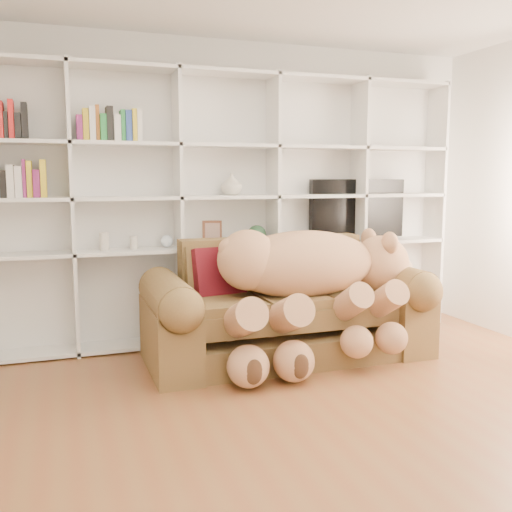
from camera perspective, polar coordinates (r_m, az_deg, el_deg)
name	(u,v)px	position (r m, az deg, el deg)	size (l,w,h in m)	color
floor	(347,450)	(3.32, 9.11, -18.62)	(5.00, 5.00, 0.00)	brown
wall_back	(221,191)	(5.30, -3.54, 6.53)	(5.00, 0.02, 2.70)	white
bookshelf	(199,196)	(5.11, -5.72, 5.96)	(4.43, 0.35, 2.40)	white
sofa	(286,313)	(4.74, 3.00, -5.70)	(2.28, 0.99, 0.96)	brown
teddy_bear	(310,278)	(4.55, 5.37, -2.19)	(1.83, 0.97, 1.06)	tan
throw_pillow	(218,273)	(4.65, -3.81, -1.75)	(0.42, 0.14, 0.42)	#5B0F18
tv	(357,210)	(5.69, 10.07, 4.55)	(1.00, 0.18, 0.59)	black
picture_frame	(212,233)	(5.10, -4.41, 2.34)	(0.17, 0.03, 0.22)	brown
green_vase	(257,235)	(5.23, 0.08, 2.15)	(0.17, 0.17, 0.17)	#2D5837
figurine_tall	(104,241)	(4.95, -14.95, 1.44)	(0.08, 0.08, 0.15)	beige
figurine_short	(134,243)	(4.98, -12.12, 1.33)	(0.07, 0.07, 0.11)	beige
snow_globe	(167,241)	(5.02, -8.91, 1.49)	(0.11, 0.11, 0.11)	white
shelf_vase	(232,184)	(5.13, -2.45, 7.21)	(0.19, 0.19, 0.20)	beige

